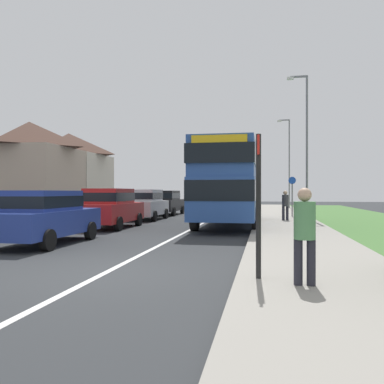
% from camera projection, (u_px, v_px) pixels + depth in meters
% --- Properties ---
extents(ground_plane, '(120.00, 120.00, 0.00)m').
position_uv_depth(ground_plane, '(105.00, 273.00, 7.85)').
color(ground_plane, '#2D3033').
extents(lane_marking_centre, '(0.14, 60.00, 0.01)m').
position_uv_depth(lane_marking_centre, '(185.00, 232.00, 15.72)').
color(lane_marking_centre, silver).
rests_on(lane_marking_centre, ground_plane).
extents(pavement_near_side, '(3.20, 68.00, 0.12)m').
position_uv_depth(pavement_near_side, '(299.00, 239.00, 13.00)').
color(pavement_near_side, gray).
rests_on(pavement_near_side, ground_plane).
extents(double_decker_bus, '(2.80, 9.56, 3.70)m').
position_uv_depth(double_decker_bus, '(230.00, 181.00, 18.82)').
color(double_decker_bus, '#284C93').
rests_on(double_decker_bus, ground_plane).
extents(parked_car_blue, '(1.96, 4.28, 1.64)m').
position_uv_depth(parked_car_blue, '(43.00, 215.00, 12.13)').
color(parked_car_blue, navy).
rests_on(parked_car_blue, ground_plane).
extents(parked_car_red, '(1.89, 4.24, 1.75)m').
position_uv_depth(parked_car_red, '(111.00, 207.00, 17.62)').
color(parked_car_red, '#B21E1E').
rests_on(parked_car_red, ground_plane).
extents(parked_car_silver, '(1.95, 4.00, 1.73)m').
position_uv_depth(parked_car_silver, '(145.00, 203.00, 22.72)').
color(parked_car_silver, '#B7B7BC').
rests_on(parked_car_silver, ground_plane).
extents(parked_car_black, '(1.98, 4.58, 1.69)m').
position_uv_depth(parked_car_black, '(165.00, 202.00, 27.71)').
color(parked_car_black, black).
rests_on(parked_car_black, ground_plane).
extents(pedestrian_at_stop, '(0.34, 0.34, 1.67)m').
position_uv_depth(pedestrian_at_stop, '(305.00, 231.00, 6.33)').
color(pedestrian_at_stop, '#23232D').
rests_on(pedestrian_at_stop, ground_plane).
extents(pedestrian_walking_away, '(0.34, 0.34, 1.67)m').
position_uv_depth(pedestrian_walking_away, '(285.00, 204.00, 20.83)').
color(pedestrian_walking_away, '#23232D').
rests_on(pedestrian_walking_away, ground_plane).
extents(bus_stop_sign, '(0.09, 0.52, 2.60)m').
position_uv_depth(bus_stop_sign, '(259.00, 196.00, 6.85)').
color(bus_stop_sign, black).
rests_on(bus_stop_sign, ground_plane).
extents(cycle_route_sign, '(0.44, 0.08, 2.52)m').
position_uv_depth(cycle_route_sign, '(292.00, 195.00, 24.08)').
color(cycle_route_sign, slate).
rests_on(cycle_route_sign, ground_plane).
extents(street_lamp_mid, '(1.14, 0.20, 8.05)m').
position_uv_depth(street_lamp_mid, '(305.00, 138.00, 22.01)').
color(street_lamp_mid, slate).
rests_on(street_lamp_mid, ground_plane).
extents(street_lamp_far, '(1.14, 0.20, 8.35)m').
position_uv_depth(street_lamp_far, '(288.00, 158.00, 37.03)').
color(street_lamp_far, slate).
rests_on(street_lamp_far, ground_plane).
extents(house_terrace_far_side, '(6.54, 12.60, 7.09)m').
position_uv_depth(house_terrace_far_side, '(51.00, 169.00, 34.20)').
color(house_terrace_far_side, tan).
rests_on(house_terrace_far_side, ground_plane).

